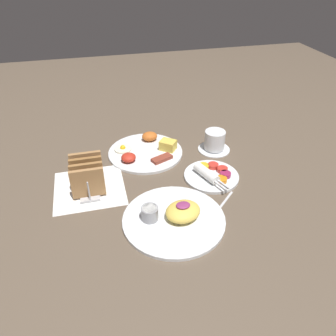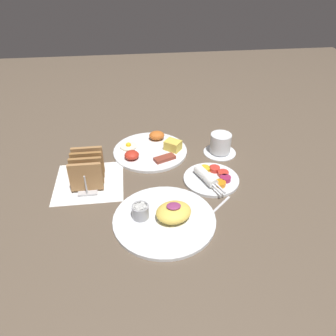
# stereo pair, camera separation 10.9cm
# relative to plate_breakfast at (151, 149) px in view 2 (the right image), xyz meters

# --- Properties ---
(ground_plane) EXTENTS (3.00, 3.00, 0.00)m
(ground_plane) POSITION_rel_plate_breakfast_xyz_m (-0.03, -0.19, -0.01)
(ground_plane) COLOR brown
(napkin_flat) EXTENTS (0.22, 0.22, 0.00)m
(napkin_flat) POSITION_rel_plate_breakfast_xyz_m (-0.22, -0.16, -0.01)
(napkin_flat) COLOR white
(napkin_flat) RESTS_ON ground_plane
(plate_breakfast) EXTENTS (0.27, 0.27, 0.05)m
(plate_breakfast) POSITION_rel_plate_breakfast_xyz_m (0.00, 0.00, 0.00)
(plate_breakfast) COLOR white
(plate_breakfast) RESTS_ON ground_plane
(plate_condiments) EXTENTS (0.18, 0.20, 0.04)m
(plate_condiments) POSITION_rel_plate_breakfast_xyz_m (0.18, -0.20, 0.00)
(plate_condiments) COLOR white
(plate_condiments) RESTS_ON ground_plane
(plate_foreground) EXTENTS (0.29, 0.29, 0.06)m
(plate_foreground) POSITION_rel_plate_breakfast_xyz_m (0.01, -0.37, 0.00)
(plate_foreground) COLOR white
(plate_foreground) RESTS_ON ground_plane
(toast_rack) EXTENTS (0.10, 0.15, 0.10)m
(toast_rack) POSITION_rel_plate_breakfast_xyz_m (-0.22, -0.16, 0.04)
(toast_rack) COLOR #B7B7BC
(toast_rack) RESTS_ON ground_plane
(coffee_cup) EXTENTS (0.12, 0.12, 0.08)m
(coffee_cup) POSITION_rel_plate_breakfast_xyz_m (0.25, -0.04, 0.03)
(coffee_cup) COLOR white
(coffee_cup) RESTS_ON ground_plane
(teaspoon) EXTENTS (0.10, 0.09, 0.01)m
(teaspoon) POSITION_rel_plate_breakfast_xyz_m (0.16, -0.35, -0.01)
(teaspoon) COLOR silver
(teaspoon) RESTS_ON ground_plane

